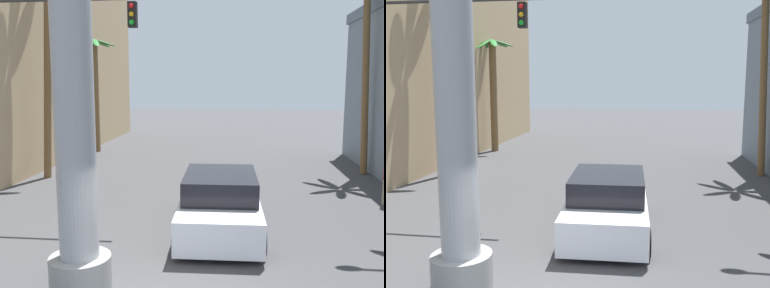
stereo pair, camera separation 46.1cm
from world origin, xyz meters
The scene contains 7 objects.
ground_plane centered at (0.00, 10.00, 0.00)m, with size 91.21×91.21×0.00m, color #424244.
building_left centered at (-10.80, 13.95, 6.53)m, with size 6.74×26.61×13.03m.
traffic_light_mast centered at (-4.90, 5.77, 4.48)m, with size 5.56×0.32×6.35m.
car_lead centered at (0.65, 4.74, 0.74)m, with size 2.25×4.74×1.56m.
palm_tree_mid_left centered at (-6.68, 10.56, 6.10)m, with size 2.89×2.90×9.28m.
palm_tree_far_left centered at (-6.90, 17.06, 3.81)m, with size 2.43×2.30×6.33m.
palm_tree_mid_right centered at (6.34, 12.64, 6.07)m, with size 3.17×3.20×8.87m.
Camera 2 is at (1.55, -6.25, 3.96)m, focal length 40.00 mm.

